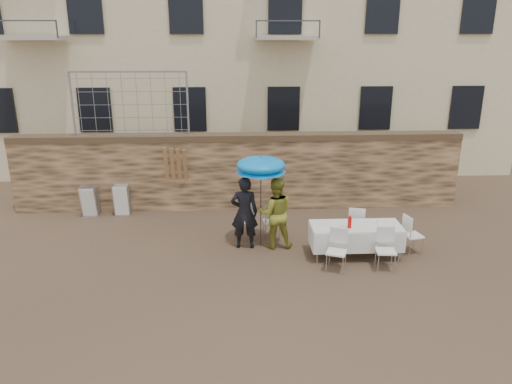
{
  "coord_description": "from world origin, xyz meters",
  "views": [
    {
      "loc": [
        -0.1,
        -9.14,
        5.15
      ],
      "look_at": [
        0.4,
        2.2,
        1.4
      ],
      "focal_mm": 35.0,
      "sensor_mm": 36.0,
      "label": 1
    }
  ],
  "objects_px": {
    "soda_bottle": "(350,223)",
    "table_chair_back": "(356,224)",
    "umbrella": "(261,168)",
    "table_chair_front_left": "(337,251)",
    "man_suit": "(244,213)",
    "chair_stack_left": "(92,198)",
    "banquet_table": "(356,227)",
    "table_chair_front_right": "(386,250)",
    "couple_chair_right": "(271,220)",
    "couple_chair_left": "(244,221)",
    "table_chair_side": "(413,234)",
    "chair_stack_right": "(123,198)",
    "woman_dress": "(275,213)"
  },
  "relations": [
    {
      "from": "umbrella",
      "to": "table_chair_front_right",
      "type": "bearing_deg",
      "value": -28.35
    },
    {
      "from": "woman_dress",
      "to": "chair_stack_left",
      "type": "bearing_deg",
      "value": -27.53
    },
    {
      "from": "man_suit",
      "to": "banquet_table",
      "type": "relative_size",
      "value": 0.86
    },
    {
      "from": "banquet_table",
      "to": "table_chair_front_right",
      "type": "relative_size",
      "value": 2.19
    },
    {
      "from": "table_chair_side",
      "to": "chair_stack_left",
      "type": "distance_m",
      "value": 8.9
    },
    {
      "from": "table_chair_back",
      "to": "couple_chair_right",
      "type": "bearing_deg",
      "value": 3.12
    },
    {
      "from": "table_chair_side",
      "to": "chair_stack_left",
      "type": "bearing_deg",
      "value": 56.7
    },
    {
      "from": "couple_chair_right",
      "to": "chair_stack_right",
      "type": "height_order",
      "value": "couple_chair_right"
    },
    {
      "from": "umbrella",
      "to": "soda_bottle",
      "type": "distance_m",
      "value": 2.43
    },
    {
      "from": "banquet_table",
      "to": "table_chair_back",
      "type": "distance_m",
      "value": 0.86
    },
    {
      "from": "table_chair_side",
      "to": "banquet_table",
      "type": "bearing_deg",
      "value": 80.93
    },
    {
      "from": "umbrella",
      "to": "man_suit",
      "type": "bearing_deg",
      "value": -165.96
    },
    {
      "from": "soda_bottle",
      "to": "chair_stack_left",
      "type": "height_order",
      "value": "soda_bottle"
    },
    {
      "from": "man_suit",
      "to": "table_chair_back",
      "type": "xyz_separation_m",
      "value": [
        2.8,
        0.2,
        -0.42
      ]
    },
    {
      "from": "soda_bottle",
      "to": "chair_stack_right",
      "type": "bearing_deg",
      "value": 150.5
    },
    {
      "from": "couple_chair_left",
      "to": "table_chair_back",
      "type": "bearing_deg",
      "value": 134.13
    },
    {
      "from": "man_suit",
      "to": "soda_bottle",
      "type": "distance_m",
      "value": 2.51
    },
    {
      "from": "soda_bottle",
      "to": "table_chair_back",
      "type": "xyz_separation_m",
      "value": [
        0.4,
        0.95,
        -0.43
      ]
    },
    {
      "from": "umbrella",
      "to": "table_chair_front_left",
      "type": "height_order",
      "value": "umbrella"
    },
    {
      "from": "couple_chair_right",
      "to": "table_chair_front_left",
      "type": "height_order",
      "value": "same"
    },
    {
      "from": "table_chair_front_left",
      "to": "umbrella",
      "type": "bearing_deg",
      "value": 159.68
    },
    {
      "from": "couple_chair_left",
      "to": "table_chair_front_right",
      "type": "relative_size",
      "value": 1.0
    },
    {
      "from": "table_chair_front_right",
      "to": "table_chair_back",
      "type": "height_order",
      "value": "same"
    },
    {
      "from": "chair_stack_right",
      "to": "umbrella",
      "type": "bearing_deg",
      "value": -32.49
    },
    {
      "from": "couple_chair_left",
      "to": "table_chair_front_right",
      "type": "distance_m",
      "value": 3.63
    },
    {
      "from": "woman_dress",
      "to": "table_chair_front_right",
      "type": "bearing_deg",
      "value": 149.07
    },
    {
      "from": "man_suit",
      "to": "chair_stack_left",
      "type": "height_order",
      "value": "man_suit"
    },
    {
      "from": "chair_stack_left",
      "to": "chair_stack_right",
      "type": "distance_m",
      "value": 0.9
    },
    {
      "from": "man_suit",
      "to": "chair_stack_left",
      "type": "relative_size",
      "value": 1.97
    },
    {
      "from": "chair_stack_left",
      "to": "table_chair_back",
      "type": "bearing_deg",
      "value": -18.28
    },
    {
      "from": "table_chair_front_left",
      "to": "chair_stack_right",
      "type": "relative_size",
      "value": 1.04
    },
    {
      "from": "couple_chair_left",
      "to": "table_chair_side",
      "type": "xyz_separation_m",
      "value": [
        4.0,
        -1.05,
        0.0
      ]
    },
    {
      "from": "woman_dress",
      "to": "umbrella",
      "type": "xyz_separation_m",
      "value": [
        -0.35,
        0.1,
        1.12
      ]
    },
    {
      "from": "couple_chair_left",
      "to": "table_chair_side",
      "type": "height_order",
      "value": "same"
    },
    {
      "from": "table_chair_back",
      "to": "umbrella",
      "type": "bearing_deg",
      "value": 15.0
    },
    {
      "from": "soda_bottle",
      "to": "table_chair_front_left",
      "type": "distance_m",
      "value": 0.84
    },
    {
      "from": "man_suit",
      "to": "table_chair_front_left",
      "type": "bearing_deg",
      "value": 148.02
    },
    {
      "from": "table_chair_back",
      "to": "woman_dress",
      "type": "bearing_deg",
      "value": 18.18
    },
    {
      "from": "table_chair_front_left",
      "to": "table_chair_front_right",
      "type": "xyz_separation_m",
      "value": [
        1.1,
        0.0,
        0.0
      ]
    },
    {
      "from": "chair_stack_left",
      "to": "banquet_table",
      "type": "bearing_deg",
      "value": -24.45
    },
    {
      "from": "couple_chair_right",
      "to": "table_chair_front_right",
      "type": "relative_size",
      "value": 1.0
    },
    {
      "from": "woman_dress",
      "to": "couple_chair_right",
      "type": "height_order",
      "value": "woman_dress"
    },
    {
      "from": "umbrella",
      "to": "soda_bottle",
      "type": "bearing_deg",
      "value": -23.17
    },
    {
      "from": "man_suit",
      "to": "table_chair_side",
      "type": "xyz_separation_m",
      "value": [
        4.0,
        -0.5,
        -0.42
      ]
    },
    {
      "from": "soda_bottle",
      "to": "table_chair_back",
      "type": "bearing_deg",
      "value": 67.17
    },
    {
      "from": "table_chair_front_left",
      "to": "chair_stack_left",
      "type": "bearing_deg",
      "value": 170.41
    },
    {
      "from": "couple_chair_right",
      "to": "man_suit",
      "type": "bearing_deg",
      "value": 31.38
    },
    {
      "from": "table_chair_back",
      "to": "chair_stack_left",
      "type": "distance_m",
      "value": 7.54
    },
    {
      "from": "table_chair_side",
      "to": "table_chair_front_right",
      "type": "bearing_deg",
      "value": 120.2
    },
    {
      "from": "banquet_table",
      "to": "chair_stack_right",
      "type": "relative_size",
      "value": 2.28
    }
  ]
}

